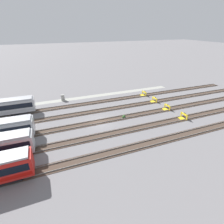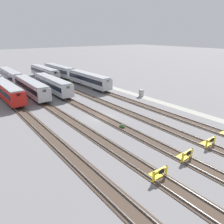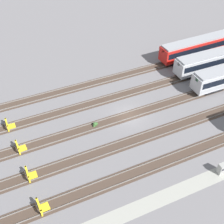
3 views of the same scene
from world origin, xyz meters
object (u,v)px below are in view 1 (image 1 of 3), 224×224
(electrical_cabinet, at_px, (63,98))
(weed_clump, at_px, (124,117))
(bumper_stop_middle_track, at_px, (166,108))
(bumper_stop_nearest_track, at_px, (143,94))
(bumper_stop_near_inner_track, at_px, (154,100))
(bumper_stop_far_inner_track, at_px, (183,116))

(electrical_cabinet, xyz_separation_m, weed_clump, (-11.19, 15.01, -0.56))
(bumper_stop_middle_track, bearing_deg, bumper_stop_nearest_track, -88.60)
(bumper_stop_near_inner_track, xyz_separation_m, weed_clump, (11.15, 5.29, -0.27))
(bumper_stop_far_inner_track, bearing_deg, bumper_stop_nearest_track, -87.33)
(bumper_stop_near_inner_track, height_order, bumper_stop_middle_track, same)
(bumper_stop_far_inner_track, bearing_deg, bumper_stop_middle_track, -84.80)
(bumper_stop_near_inner_track, height_order, bumper_stop_far_inner_track, same)
(bumper_stop_far_inner_track, relative_size, weed_clump, 2.18)
(bumper_stop_middle_track, xyz_separation_m, electrical_cabinet, (22.47, -14.89, 0.29))
(bumper_stop_middle_track, distance_m, electrical_cabinet, 26.96)
(bumper_stop_nearest_track, relative_size, bumper_stop_middle_track, 1.00)
(bumper_stop_near_inner_track, bearing_deg, bumper_stop_middle_track, 91.57)
(bumper_stop_middle_track, xyz_separation_m, bumper_stop_far_inner_track, (-0.47, 5.15, 0.00))
(weed_clump, bearing_deg, bumper_stop_far_inner_track, 156.84)
(bumper_stop_nearest_track, bearing_deg, bumper_stop_near_inner_track, 91.23)
(bumper_stop_nearest_track, xyz_separation_m, electrical_cabinet, (22.22, -4.57, 0.29))
(bumper_stop_near_inner_track, distance_m, weed_clump, 12.34)
(bumper_stop_middle_track, distance_m, bumper_stop_far_inner_track, 5.17)
(electrical_cabinet, bearing_deg, bumper_stop_middle_track, 146.48)
(weed_clump, bearing_deg, bumper_stop_middle_track, -179.39)
(bumper_stop_middle_track, bearing_deg, electrical_cabinet, -33.52)
(bumper_stop_near_inner_track, distance_m, bumper_stop_far_inner_track, 10.34)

